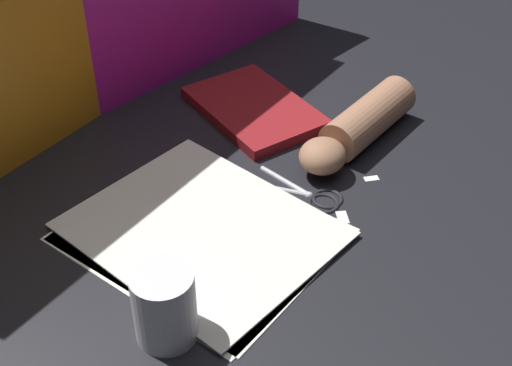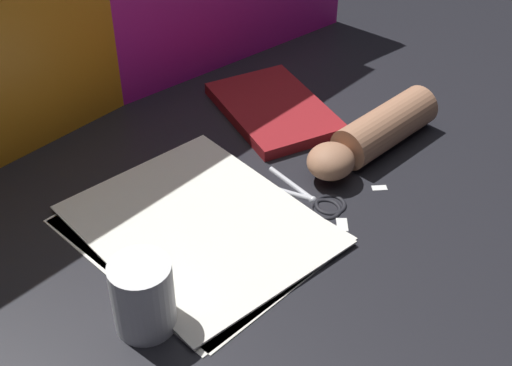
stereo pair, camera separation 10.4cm
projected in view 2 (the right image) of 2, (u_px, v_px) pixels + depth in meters
name	position (u px, v px, depth m)	size (l,w,h in m)	color
ground_plane	(261.00, 225.00, 1.06)	(6.00, 6.00, 0.00)	black
paper_stack	(198.00, 228.00, 1.05)	(0.33, 0.39, 0.01)	white
book_closed	(274.00, 109.00, 1.29)	(0.22, 0.28, 0.02)	maroon
scissors	(315.00, 199.00, 1.10)	(0.09, 0.16, 0.01)	silver
hand_forearm	(373.00, 134.00, 1.18)	(0.29, 0.09, 0.07)	#A87556
paper_scrap_near	(379.00, 188.00, 1.13)	(0.03, 0.02, 0.00)	white
paper_scrap_mid	(342.00, 224.00, 1.06)	(0.03, 0.03, 0.00)	white
mug	(143.00, 296.00, 0.88)	(0.08, 0.08, 0.10)	white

